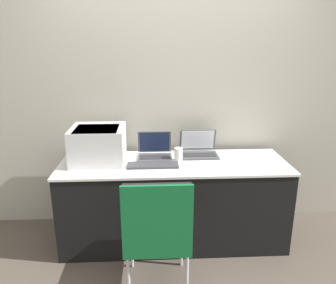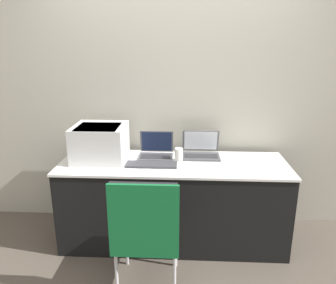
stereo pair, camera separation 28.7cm
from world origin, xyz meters
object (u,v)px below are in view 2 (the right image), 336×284
Objects in this scene: printer at (100,141)px; coffee_cup at (179,155)px; laptop_right at (201,151)px; external_keyboard at (152,165)px; chair at (146,227)px; laptop_left at (156,151)px.

coffee_cup is at bearing -0.68° from printer.
laptop_right is (0.91, 0.14, -0.12)m from printer.
printer reaches higher than laptop_right.
coffee_cup reaches higher than external_keyboard.
printer is 0.49× the size of chair.
external_keyboard is (0.48, -0.14, -0.16)m from printer.
chair is at bearing -89.87° from laptop_left.
printer is 1.00m from chair.
printer reaches higher than laptop_left.
chair is at bearing -57.74° from printer.
external_keyboard is (-0.02, -0.23, -0.04)m from laptop_left.
chair is at bearing -88.13° from external_keyboard.
laptop_right is 0.78× the size of external_keyboard.
printer is 0.52m from external_keyboard.
coffee_cup is (0.21, -0.10, 0.01)m from laptop_left.
laptop_right is 1.04m from chair.
printer is at bearing -171.45° from laptop_right.
printer is 3.92× the size of coffee_cup.
laptop_left is 2.65× the size of coffee_cup.
external_keyboard is at bearing -147.24° from laptop_right.
printer is at bearing 163.31° from external_keyboard.
external_keyboard is 0.27m from coffee_cup.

